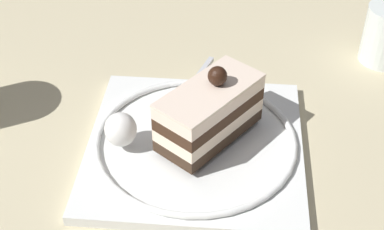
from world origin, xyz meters
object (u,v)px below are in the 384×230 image
fork (190,87)px  whipped_cream_dollop (121,129)px  cake_slice (210,111)px  dessert_plate (192,144)px

fork → whipped_cream_dollop: bearing=157.7°
cake_slice → fork: size_ratio=1.04×
dessert_plate → cake_slice: cake_slice is taller
whipped_cream_dollop → dessert_plate: bearing=-68.3°
dessert_plate → cake_slice: (0.01, -0.02, 0.04)m
dessert_plate → fork: fork is taller
whipped_cream_dollop → fork: whipped_cream_dollop is taller
cake_slice → whipped_cream_dollop: size_ratio=3.46×
whipped_cream_dollop → fork: 0.12m
dessert_plate → whipped_cream_dollop: whipped_cream_dollop is taller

